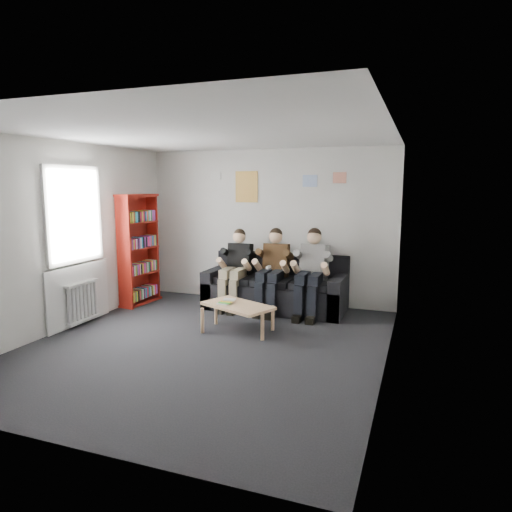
# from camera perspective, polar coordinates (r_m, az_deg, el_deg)

# --- Properties ---
(room_shell) EXTENTS (5.00, 5.00, 5.00)m
(room_shell) POSITION_cam_1_polar(r_m,az_deg,el_deg) (5.80, -6.41, 1.61)
(room_shell) COLOR black
(room_shell) RESTS_ON ground
(sofa) EXTENTS (2.34, 0.96, 0.90)m
(sofa) POSITION_cam_1_polar(r_m,az_deg,el_deg) (7.76, 2.50, -4.22)
(sofa) COLOR black
(sofa) RESTS_ON ground
(bookshelf) EXTENTS (0.29, 0.87, 1.93)m
(bookshelf) POSITION_cam_1_polar(r_m,az_deg,el_deg) (8.25, -14.43, 0.80)
(bookshelf) COLOR maroon
(bookshelf) RESTS_ON ground
(coffee_table) EXTENTS (1.00, 0.55, 0.40)m
(coffee_table) POSITION_cam_1_polar(r_m,az_deg,el_deg) (6.53, -2.29, -6.47)
(coffee_table) COLOR #D8AE7D
(coffee_table) RESTS_ON ground
(game_cases) EXTENTS (0.23, 0.21, 0.05)m
(game_cases) POSITION_cam_1_polar(r_m,az_deg,el_deg) (6.57, -3.73, -5.71)
(game_cases) COLOR silver
(game_cases) RESTS_ON coffee_table
(person_left) EXTENTS (0.40, 0.85, 1.34)m
(person_left) POSITION_cam_1_polar(r_m,az_deg,el_deg) (7.72, -2.57, -1.62)
(person_left) COLOR black
(person_left) RESTS_ON sofa
(person_middle) EXTENTS (0.41, 0.88, 1.38)m
(person_middle) POSITION_cam_1_polar(r_m,az_deg,el_deg) (7.49, 2.04, -1.84)
(person_middle) COLOR #483018
(person_middle) RESTS_ON sofa
(person_right) EXTENTS (0.42, 0.91, 1.40)m
(person_right) POSITION_cam_1_polar(r_m,az_deg,el_deg) (7.31, 6.90, -2.09)
(person_right) COLOR white
(person_right) RESTS_ON sofa
(radiator) EXTENTS (0.10, 0.64, 0.60)m
(radiator) POSITION_cam_1_polar(r_m,az_deg,el_deg) (7.34, -20.82, -5.35)
(radiator) COLOR silver
(radiator) RESTS_ON ground
(window) EXTENTS (0.05, 1.30, 2.36)m
(window) POSITION_cam_1_polar(r_m,az_deg,el_deg) (7.26, -21.55, -0.07)
(window) COLOR white
(window) RESTS_ON room_shell
(poster_large) EXTENTS (0.42, 0.01, 0.55)m
(poster_large) POSITION_cam_1_polar(r_m,az_deg,el_deg) (8.20, -1.19, 8.64)
(poster_large) COLOR gold
(poster_large) RESTS_ON room_shell
(poster_blue) EXTENTS (0.25, 0.01, 0.20)m
(poster_blue) POSITION_cam_1_polar(r_m,az_deg,el_deg) (7.85, 6.76, 9.31)
(poster_blue) COLOR #3976C3
(poster_blue) RESTS_ON room_shell
(poster_pink) EXTENTS (0.22, 0.01, 0.18)m
(poster_pink) POSITION_cam_1_polar(r_m,az_deg,el_deg) (7.75, 10.41, 9.60)
(poster_pink) COLOR #D1418A
(poster_pink) RESTS_ON room_shell
(poster_sign) EXTENTS (0.20, 0.01, 0.14)m
(poster_sign) POSITION_cam_1_polar(r_m,az_deg,el_deg) (8.43, -5.05, 9.97)
(poster_sign) COLOR silver
(poster_sign) RESTS_ON room_shell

